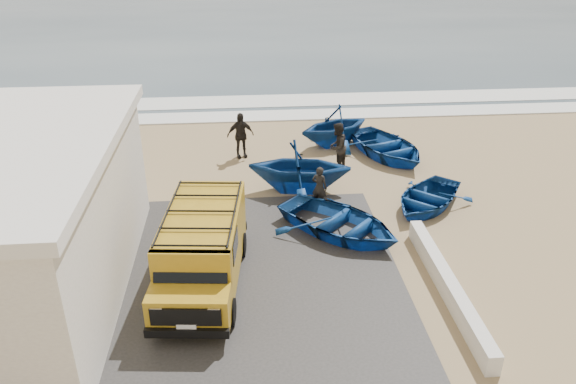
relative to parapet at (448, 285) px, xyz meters
name	(u,v)px	position (x,y,z in m)	size (l,w,h in m)	color
ground	(254,243)	(-5.00, 3.00, -0.28)	(160.00, 160.00, 0.00)	tan
slab	(183,284)	(-7.00, 1.00, -0.25)	(12.00, 10.00, 0.05)	#3B3836
surf_line	(247,116)	(-5.00, 15.00, -0.25)	(180.00, 1.60, 0.06)	white
surf_wash	(246,102)	(-5.00, 17.50, -0.26)	(180.00, 2.20, 0.04)	white
parapet	(448,285)	(0.00, 0.00, 0.00)	(0.35, 6.00, 0.55)	silver
van	(202,247)	(-6.42, 1.07, 0.87)	(2.41, 5.12, 2.12)	#BA8D1B
boat_near_left	(339,222)	(-2.34, 3.32, 0.16)	(2.97, 4.16, 0.86)	navy
boat_near_right	(427,198)	(0.96, 4.88, 0.08)	(2.48, 3.47, 0.72)	navy
boat_mid_left	(300,166)	(-3.25, 6.52, 0.69)	(3.16, 3.66, 1.93)	navy
boat_mid_right	(387,146)	(0.69, 9.43, 0.17)	(3.05, 4.27, 0.88)	navy
boat_far_left	(334,125)	(-1.28, 10.94, 0.61)	(2.89, 3.35, 1.77)	navy
fisherman_front	(319,187)	(-2.71, 5.17, 0.48)	(0.55, 0.36, 1.51)	black
fisherman_middle	(337,147)	(-1.59, 8.32, 0.68)	(0.92, 0.72, 1.90)	black
fisherman_back	(240,135)	(-5.33, 9.91, 0.67)	(1.11, 0.46, 1.90)	black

